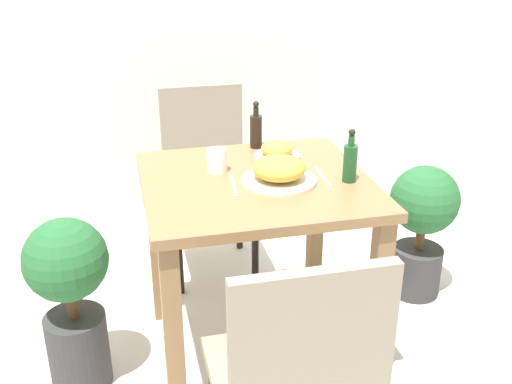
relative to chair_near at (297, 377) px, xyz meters
The scene contains 13 objects.
ground_plane 0.90m from the chair_near, 84.75° to the left, with size 16.00×16.00×0.00m, color beige.
dining_table 0.75m from the chair_near, 84.75° to the left, with size 0.80×0.76×0.76m.
chair_near is the anchor object (origin of this frame).
chair_far 1.50m from the chair_near, 89.86° to the left, with size 0.42×0.42×0.89m.
food_plate 0.77m from the chair_near, 78.59° to the left, with size 0.27×0.27×0.09m.
side_plate 0.99m from the chair_near, 78.05° to the left, with size 0.18×0.18×0.07m.
drink_cup 0.90m from the chair_near, 93.62° to the left, with size 0.07×0.07×0.09m.
sauce_bottle 0.82m from the chair_near, 59.32° to the left, with size 0.05×0.05×0.19m.
condiment_bottle 1.13m from the chair_near, 82.18° to the left, with size 0.05×0.05×0.19m.
fork_utensil 0.74m from the chair_near, 91.86° to the left, with size 0.03×0.19×0.00m.
spoon_utensil 0.80m from the chair_near, 66.44° to the left, with size 0.02×0.18×0.00m.
potted_plant_left 0.95m from the chair_near, 130.38° to the left, with size 0.29×0.29×0.68m.
potted_plant_right 1.34m from the chair_near, 47.86° to the left, with size 0.31×0.31×0.63m.
Camera 1 is at (-0.46, -1.91, 1.58)m, focal length 42.00 mm.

